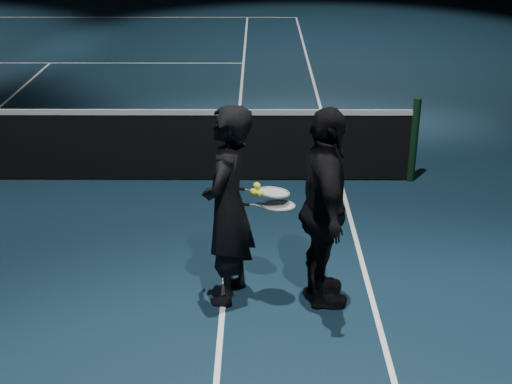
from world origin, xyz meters
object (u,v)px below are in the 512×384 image
player_b (324,210)px  racket_lower (279,206)px  tennis_balls (257,191)px  racket_upper (274,192)px  player_a (228,206)px

player_b → racket_lower: player_b is taller
player_b → tennis_balls: (-0.59, 0.05, 0.16)m
racket_upper → tennis_balls: tennis_balls is taller
player_b → tennis_balls: 0.62m
player_a → player_b: bearing=101.9°
racket_lower → racket_upper: bearing=141.3°
racket_lower → player_b: bearing=-0.0°
racket_lower → tennis_balls: (-0.19, 0.02, 0.13)m
player_a → racket_upper: size_ratio=2.72×
player_b → racket_lower: (-0.40, 0.03, 0.02)m
player_a → tennis_balls: bearing=103.0°
racket_lower → tennis_balls: size_ratio=5.67×
player_b → player_a: bearing=80.0°
tennis_balls → racket_upper: bearing=9.3°
racket_lower → tennis_balls: bearing=178.5°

